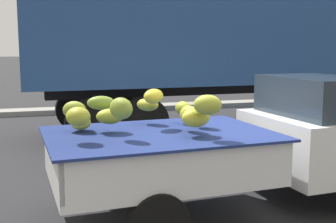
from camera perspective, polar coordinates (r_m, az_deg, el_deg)
The scene contains 4 objects.
ground at distance 6.09m, azimuth 7.90°, elevation -11.76°, with size 220.00×220.00×0.00m, color #28282B.
curb_strip at distance 14.63m, azimuth -7.12°, elevation 0.39°, with size 80.00×0.80×0.16m, color gray.
pickup_truck at distance 6.06m, azimuth 15.53°, elevation -3.38°, with size 4.78×2.07×1.70m.
semi_trailer at distance 11.54m, azimuth 12.43°, elevation 10.41°, with size 12.07×2.93×3.95m.
Camera 1 is at (-2.42, -5.18, 2.08)m, focal length 46.52 mm.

